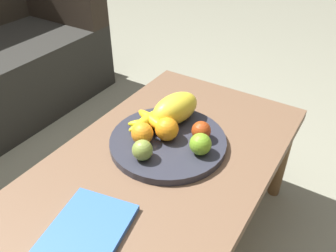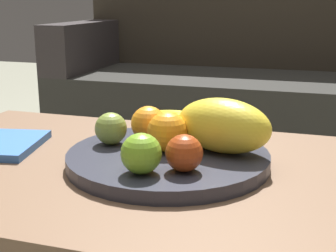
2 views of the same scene
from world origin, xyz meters
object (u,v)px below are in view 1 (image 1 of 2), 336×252
(orange_left, at_px, (167,129))
(apple_front, at_px, (142,150))
(coffee_table, at_px, (165,167))
(fruit_bowl, at_px, (168,141))
(apple_left, at_px, (200,144))
(orange_front, at_px, (142,133))
(magazine, at_px, (84,235))
(melon_large_front, at_px, (175,109))
(banana_bunch, at_px, (149,123))
(apple_right, at_px, (201,131))

(orange_left, distance_m, apple_front, 0.12)
(coffee_table, relative_size, apple_front, 15.98)
(coffee_table, bearing_deg, fruit_bowl, 22.78)
(orange_left, distance_m, apple_left, 0.12)
(coffee_table, distance_m, orange_front, 0.14)
(apple_left, xyz_separation_m, magazine, (-0.40, 0.10, -0.05))
(melon_large_front, xyz_separation_m, banana_bunch, (-0.09, 0.05, -0.02))
(orange_left, bearing_deg, banana_bunch, 84.03)
(apple_right, bearing_deg, orange_front, 128.01)
(orange_front, distance_m, orange_left, 0.08)
(melon_large_front, distance_m, banana_bunch, 0.11)
(apple_left, height_order, banana_bunch, apple_left)
(apple_front, bearing_deg, melon_large_front, 4.88)
(orange_front, xyz_separation_m, apple_right, (0.12, -0.15, -0.00))
(fruit_bowl, distance_m, magazine, 0.41)
(apple_left, xyz_separation_m, banana_bunch, (0.01, 0.20, -0.01))
(apple_right, bearing_deg, magazine, 171.19)
(orange_left, bearing_deg, orange_front, 136.02)
(fruit_bowl, xyz_separation_m, banana_bunch, (0.01, 0.08, 0.04))
(apple_left, distance_m, apple_right, 0.07)
(melon_large_front, bearing_deg, orange_left, -163.73)
(orange_left, relative_size, apple_front, 1.20)
(apple_right, distance_m, banana_bunch, 0.18)
(orange_left, relative_size, banana_bunch, 0.43)
(apple_front, distance_m, apple_left, 0.18)
(banana_bunch, bearing_deg, orange_left, -95.97)
(fruit_bowl, bearing_deg, magazine, -177.58)
(orange_front, relative_size, apple_left, 1.04)
(banana_bunch, bearing_deg, melon_large_front, -27.22)
(banana_bunch, bearing_deg, coffee_table, -120.53)
(coffee_table, relative_size, apple_right, 16.08)
(orange_left, xyz_separation_m, magazine, (-0.41, -0.02, -0.05))
(orange_left, height_order, banana_bunch, orange_left)
(fruit_bowl, height_order, orange_left, orange_left)
(melon_large_front, bearing_deg, orange_front, 170.46)
(orange_front, bearing_deg, orange_left, -43.98)
(melon_large_front, bearing_deg, magazine, -174.47)
(melon_large_front, xyz_separation_m, apple_right, (-0.04, -0.12, -0.02))
(fruit_bowl, distance_m, orange_left, 0.05)
(melon_large_front, bearing_deg, apple_front, -175.12)
(coffee_table, height_order, fruit_bowl, fruit_bowl)
(apple_front, relative_size, apple_right, 1.01)
(magazine, bearing_deg, apple_left, -25.69)
(fruit_bowl, xyz_separation_m, apple_right, (0.06, -0.09, 0.04))
(orange_left, distance_m, banana_bunch, 0.08)
(orange_front, height_order, apple_left, orange_front)
(banana_bunch, bearing_deg, apple_front, -152.72)
(apple_front, distance_m, banana_bunch, 0.14)
(melon_large_front, height_order, apple_front, melon_large_front)
(orange_left, bearing_deg, apple_front, 175.07)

